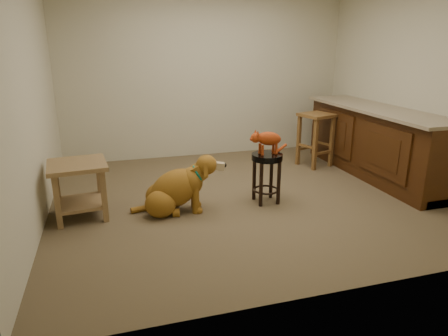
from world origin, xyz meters
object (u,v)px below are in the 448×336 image
object	(u,v)px
padded_stool	(267,168)
tabby_kitten	(267,139)
golden_retriever	(176,190)
wood_stool	(315,139)
side_table	(79,182)

from	to	relation	value
padded_stool	tabby_kitten	bearing A→B (deg)	174.71
golden_retriever	tabby_kitten	xyz separation A→B (m)	(1.03, -0.02, 0.49)
padded_stool	wood_stool	size ratio (longest dim) A/B	0.73
tabby_kitten	side_table	bearing A→B (deg)	174.91
side_table	golden_retriever	size ratio (longest dim) A/B	0.60
tabby_kitten	wood_stool	bearing A→B (deg)	41.90
padded_stool	golden_retriever	size ratio (longest dim) A/B	0.55
padded_stool	tabby_kitten	distance (m)	0.33
padded_stool	golden_retriever	xyz separation A→B (m)	(-1.04, 0.02, -0.16)
side_table	golden_retriever	world-z (taller)	golden_retriever
padded_stool	tabby_kitten	world-z (taller)	tabby_kitten
wood_stool	tabby_kitten	bearing A→B (deg)	-137.67
wood_stool	golden_retriever	xyz separation A→B (m)	(-2.27, -1.11, -0.16)
side_table	golden_retriever	bearing A→B (deg)	-8.14
wood_stool	padded_stool	bearing A→B (deg)	-137.38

